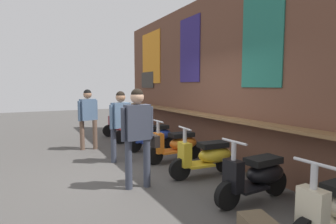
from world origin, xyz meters
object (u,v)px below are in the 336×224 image
(scooter_orange, at_px, (177,144))
(shopper_browsing, at_px, (122,120))
(scooter_black, at_px, (257,175))
(scooter_maroon, at_px, (125,124))
(shopper_passing, at_px, (88,113))
(scooter_blue, at_px, (154,135))
(scooter_red, at_px, (138,129))
(shopper_with_handbag, at_px, (138,128))
(scooter_yellow, at_px, (207,156))

(scooter_orange, height_order, shopper_browsing, shopper_browsing)
(scooter_orange, xyz_separation_m, scooter_black, (2.43, -0.00, 0.00))
(scooter_maroon, height_order, shopper_passing, shopper_passing)
(shopper_browsing, height_order, shopper_passing, shopper_passing)
(scooter_maroon, xyz_separation_m, scooter_orange, (3.66, -0.00, 0.00))
(scooter_blue, relative_size, shopper_passing, 0.87)
(scooter_maroon, distance_m, scooter_orange, 3.66)
(scooter_maroon, bearing_deg, scooter_black, 90.98)
(scooter_red, bearing_deg, shopper_browsing, 59.78)
(scooter_maroon, relative_size, shopper_with_handbag, 0.84)
(scooter_red, xyz_separation_m, scooter_yellow, (3.59, -0.00, 0.00))
(scooter_red, xyz_separation_m, scooter_blue, (1.14, -0.00, 0.00))
(scooter_maroon, height_order, scooter_blue, same)
(scooter_red, distance_m, shopper_with_handbag, 3.84)
(scooter_red, relative_size, shopper_with_handbag, 0.84)
(scooter_red, relative_size, scooter_black, 1.00)
(shopper_with_handbag, bearing_deg, shopper_browsing, -10.32)
(scooter_maroon, height_order, shopper_with_handbag, shopper_with_handbag)
(scooter_maroon, bearing_deg, scooter_blue, 90.98)
(scooter_blue, height_order, scooter_orange, same)
(scooter_yellow, xyz_separation_m, scooter_black, (1.26, 0.00, 0.00))
(scooter_yellow, height_order, shopper_passing, shopper_passing)
(scooter_black, bearing_deg, scooter_red, -92.54)
(scooter_orange, height_order, scooter_black, same)
(shopper_with_handbag, bearing_deg, scooter_yellow, -94.44)
(scooter_blue, bearing_deg, shopper_with_handbag, 57.31)
(scooter_red, relative_size, shopper_passing, 0.86)
(scooter_maroon, xyz_separation_m, scooter_yellow, (4.84, -0.00, 0.00))
(scooter_maroon, distance_m, shopper_browsing, 3.40)
(scooter_maroon, distance_m, shopper_passing, 2.28)
(scooter_maroon, relative_size, shopper_passing, 0.86)
(scooter_orange, xyz_separation_m, shopper_browsing, (-0.51, -1.14, 0.57))
(scooter_maroon, bearing_deg, shopper_browsing, 71.16)
(scooter_red, bearing_deg, shopper_passing, 11.71)
(shopper_browsing, bearing_deg, shopper_with_handbag, 158.66)
(scooter_red, bearing_deg, scooter_maroon, -89.37)
(scooter_red, height_order, scooter_yellow, same)
(shopper_with_handbag, bearing_deg, scooter_blue, -32.02)
(scooter_maroon, distance_m, scooter_black, 6.10)
(scooter_black, bearing_deg, scooter_blue, -92.54)
(scooter_maroon, distance_m, scooter_blue, 2.40)
(shopper_with_handbag, bearing_deg, scooter_black, -135.95)
(scooter_maroon, relative_size, scooter_yellow, 1.00)
(scooter_maroon, relative_size, shopper_browsing, 0.88)
(scooter_red, distance_m, shopper_passing, 1.69)
(scooter_blue, xyz_separation_m, shopper_browsing, (0.76, -1.14, 0.57))
(scooter_yellow, relative_size, scooter_black, 1.00)
(shopper_with_handbag, bearing_deg, scooter_red, -23.37)
(shopper_browsing, bearing_deg, scooter_black, -172.04)
(shopper_browsing, bearing_deg, scooter_yellow, -159.12)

